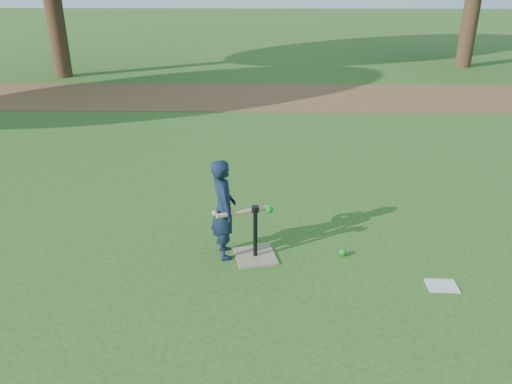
{
  "coord_description": "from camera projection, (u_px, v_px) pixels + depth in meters",
  "views": [
    {
      "loc": [
        0.12,
        -4.87,
        2.88
      ],
      "look_at": [
        -0.01,
        0.15,
        0.65
      ],
      "focal_mm": 35.0,
      "sensor_mm": 36.0,
      "label": 1
    }
  ],
  "objects": [
    {
      "name": "clipboard",
      "position": [
        442.0,
        286.0,
        4.97
      ],
      "size": [
        0.31,
        0.24,
        0.01
      ],
      "primitive_type": "cube",
      "rotation": [
        0.0,
        0.0,
        -0.03
      ],
      "color": "silver",
      "rests_on": "ground"
    },
    {
      "name": "dirt_strip",
      "position": [
        264.0,
        97.0,
        12.47
      ],
      "size": [
        24.0,
        3.0,
        0.01
      ],
      "primitive_type": "cube",
      "color": "brown",
      "rests_on": "ground"
    },
    {
      "name": "wiffle_ball_ground",
      "position": [
        343.0,
        253.0,
        5.49
      ],
      "size": [
        0.08,
        0.08,
        0.08
      ],
      "primitive_type": "sphere",
      "color": "#0D9119",
      "rests_on": "ground"
    },
    {
      "name": "child",
      "position": [
        224.0,
        209.0,
        5.31
      ],
      "size": [
        0.36,
        0.46,
        1.12
      ],
      "primitive_type": "imported",
      "rotation": [
        0.0,
        0.0,
        1.83
      ],
      "color": "#111E33",
      "rests_on": "ground"
    },
    {
      "name": "swing_action",
      "position": [
        246.0,
        211.0,
        5.24
      ],
      "size": [
        0.64,
        0.27,
        0.08
      ],
      "color": "tan",
      "rests_on": "ground"
    },
    {
      "name": "ground",
      "position": [
        257.0,
        250.0,
        5.62
      ],
      "size": [
        80.0,
        80.0,
        0.0
      ],
      "primitive_type": "plane",
      "color": "#285116",
      "rests_on": "ground"
    },
    {
      "name": "batting_tee",
      "position": [
        255.0,
        248.0,
        5.44
      ],
      "size": [
        0.52,
        0.52,
        0.61
      ],
      "color": "#92805C",
      "rests_on": "ground"
    }
  ]
}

